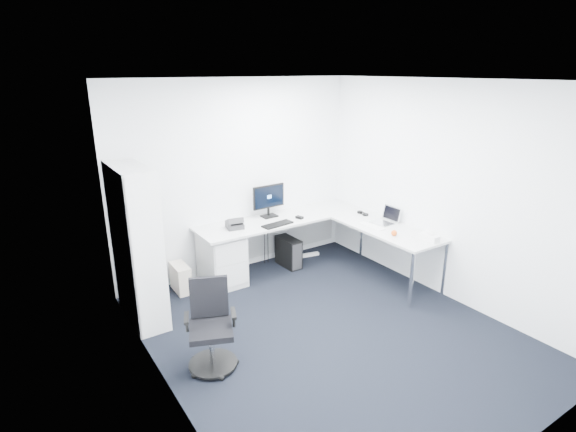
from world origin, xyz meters
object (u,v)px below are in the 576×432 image
l_desk (298,250)px  bookshelf (137,245)px  laptop (382,216)px  task_chair (211,328)px  monitor (269,201)px

l_desk → bookshelf: bearing=178.7°
l_desk → laptop: (0.98, -0.62, 0.49)m
bookshelf → task_chair: 1.42m
monitor → bookshelf: bearing=-169.2°
bookshelf → monitor: (2.01, 0.45, 0.09)m
bookshelf → laptop: size_ratio=5.89×
monitor → laptop: 1.61m
laptop → monitor: bearing=133.7°
l_desk → task_chair: 2.27m
task_chair → laptop: (2.87, 0.64, 0.43)m
task_chair → monitor: 2.53m
task_chair → monitor: bearing=68.0°
bookshelf → task_chair: size_ratio=2.07×
laptop → task_chair: bearing=-169.4°
bookshelf → laptop: bookshelf is taller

